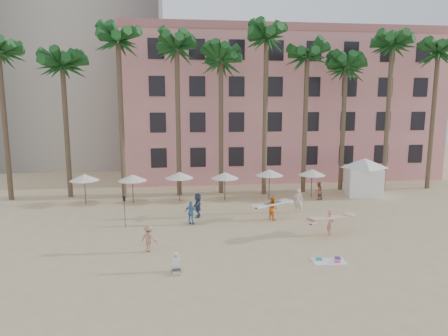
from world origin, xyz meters
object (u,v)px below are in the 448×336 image
cabana (364,173)px  carrier_yellow (330,221)px  pink_hotel (277,107)px  carrier_white (273,207)px

cabana → carrier_yellow: size_ratio=1.56×
pink_hotel → cabana: bearing=-68.4°
cabana → carrier_yellow: bearing=-124.9°
cabana → carrier_yellow: cabana is taller
carrier_yellow → cabana: bearing=55.1°
pink_hotel → carrier_white: (-5.20, -19.82, -7.06)m
pink_hotel → carrier_yellow: (-2.28, -23.70, -7.02)m
carrier_white → cabana: bearing=33.2°
carrier_white → carrier_yellow: bearing=-53.0°
carrier_yellow → carrier_white: carrier_white is taller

